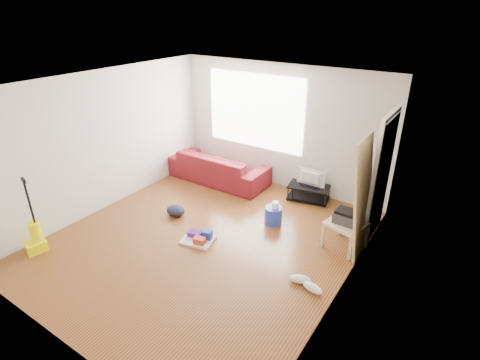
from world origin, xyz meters
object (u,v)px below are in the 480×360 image
Objects in this scene: tv_stand at (309,192)px; bucket at (273,223)px; backpack at (176,215)px; cleaning_tray at (199,238)px; vacuum at (36,238)px; side_table at (346,226)px; sofa at (219,180)px.

tv_stand reaches higher than bucket.
bucket is 0.86× the size of backpack.
backpack is (-1.60, -0.75, 0.00)m from bucket.
backpack is at bearing -154.73° from bucket.
cleaning_tray is 0.48× the size of vacuum.
side_table is 0.53× the size of vacuum.
sofa is 6.10× the size of backpack.
tv_stand reaches higher than backpack.
side_table is 1.81× the size of backpack.
sofa is 3.72m from vacuum.
side_table is 1.33m from bucket.
vacuum is (-2.83, -3.88, 0.07)m from tv_stand.
side_table reaches higher than sofa.
side_table is at bearing 15.07° from backpack.
sofa is 1.79× the size of vacuum.
bucket is 1.77m from backpack.
cleaning_tray is at bearing 118.34° from sofa.
side_table is at bearing 30.09° from cleaning_tray.
vacuum is (-0.85, -3.61, 0.22)m from sofa.
sofa is at bearing 91.57° from vacuum.
side_table reaches higher than bucket.
bucket is (-1.27, -0.01, -0.37)m from side_table.
backpack is at bearing -165.12° from side_table.
cleaning_tray is at bearing -149.91° from side_table.
bucket is at bearing -179.61° from side_table.
vacuum is at bearing 76.74° from sofa.
cleaning_tray is at bearing 53.93° from vacuum.
bucket is at bearing 57.64° from cleaning_tray.
backpack is 0.29× the size of vacuum.
cleaning_tray reaches higher than bucket.
bucket is 0.53× the size of cleaning_tray.
tv_stand is 1.33× the size of side_table.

